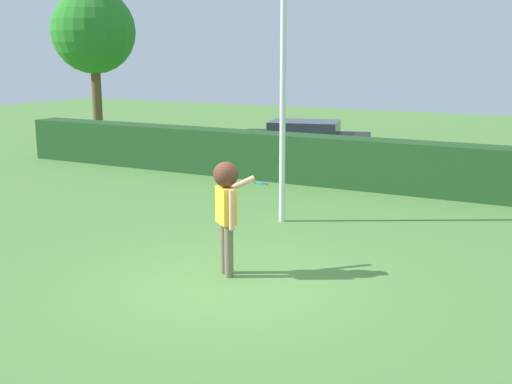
{
  "coord_description": "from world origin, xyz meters",
  "views": [
    {
      "loc": [
        4.6,
        -8.07,
        3.45
      ],
      "look_at": [
        -0.29,
        1.3,
        1.15
      ],
      "focal_mm": 45.16,
      "sensor_mm": 36.0,
      "label": 1
    }
  ],
  "objects_px": {
    "person": "(227,201)",
    "parked_car_black": "(304,138)",
    "birch_tree": "(94,32)",
    "frisbee": "(261,184)",
    "lamppost": "(283,52)"
  },
  "relations": [
    {
      "from": "person",
      "to": "parked_car_black",
      "type": "bearing_deg",
      "value": 107.38
    },
    {
      "from": "person",
      "to": "birch_tree",
      "type": "relative_size",
      "value": 0.31
    },
    {
      "from": "frisbee",
      "to": "lamppost",
      "type": "bearing_deg",
      "value": 109.56
    },
    {
      "from": "person",
      "to": "parked_car_black",
      "type": "xyz_separation_m",
      "value": [
        -3.43,
        10.95,
        -0.52
      ]
    },
    {
      "from": "frisbee",
      "to": "lamppost",
      "type": "xyz_separation_m",
      "value": [
        -1.1,
        3.11,
        1.98
      ]
    },
    {
      "from": "person",
      "to": "lamppost",
      "type": "relative_size",
      "value": 0.29
    },
    {
      "from": "person",
      "to": "birch_tree",
      "type": "xyz_separation_m",
      "value": [
        -12.74,
        11.63,
        3.01
      ]
    },
    {
      "from": "frisbee",
      "to": "parked_car_black",
      "type": "bearing_deg",
      "value": 109.99
    },
    {
      "from": "frisbee",
      "to": "person",
      "type": "bearing_deg",
      "value": -148.36
    },
    {
      "from": "person",
      "to": "lamppost",
      "type": "xyz_separation_m",
      "value": [
        -0.65,
        3.39,
        2.24
      ]
    },
    {
      "from": "frisbee",
      "to": "birch_tree",
      "type": "height_order",
      "value": "birch_tree"
    },
    {
      "from": "parked_car_black",
      "to": "birch_tree",
      "type": "bearing_deg",
      "value": 175.85
    },
    {
      "from": "lamppost",
      "to": "parked_car_black",
      "type": "distance_m",
      "value": 8.51
    },
    {
      "from": "frisbee",
      "to": "lamppost",
      "type": "height_order",
      "value": "lamppost"
    },
    {
      "from": "lamppost",
      "to": "parked_car_black",
      "type": "xyz_separation_m",
      "value": [
        -2.78,
        7.56,
        -2.76
      ]
    }
  ]
}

